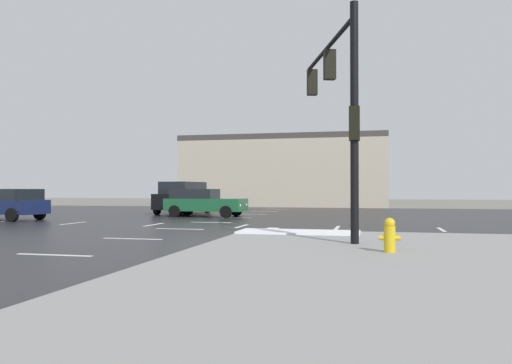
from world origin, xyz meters
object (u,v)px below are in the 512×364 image
Objects in this scene: sedan_navy at (5,204)px; sedan_green at (203,202)px; traffic_signal_mast at (338,93)px; suv_black at (183,197)px; fire_hydrant at (390,235)px.

sedan_green is at bearing -141.36° from sedan_navy.
traffic_signal_mast is 18.68m from suv_black.
fire_hydrant is at bearing -54.35° from sedan_green.
fire_hydrant is (1.36, -3.23, -3.92)m from traffic_signal_mast.
fire_hydrant is 0.17× the size of sedan_green.
fire_hydrant is 18.24m from sedan_green.
suv_black reaches higher than fire_hydrant.
fire_hydrant is 0.17× the size of sedan_navy.
traffic_signal_mast is 8.15× the size of fire_hydrant.
suv_black reaches higher than sedan_green.
sedan_navy and sedan_green have the same top height.
traffic_signal_mast reaches higher than suv_black.
traffic_signal_mast is at bearing -52.08° from sedan_green.
fire_hydrant is 0.16× the size of suv_black.
sedan_navy is at bearing -144.59° from sedan_green.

